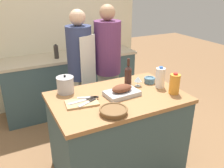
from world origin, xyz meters
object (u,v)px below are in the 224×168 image
(wine_glass_left, at_px, (138,79))
(condiment_bottle_tall, at_px, (107,46))
(stock_pot, at_px, (65,85))
(person_cook_aproned, at_px, (80,69))
(milk_jug, at_px, (160,78))
(person_cook_guest, at_px, (108,64))
(wine_bottle_green, at_px, (128,75))
(mixing_bowl, at_px, (150,80))
(knife_chef, at_px, (84,100))
(knife_paring, at_px, (89,97))
(juice_jug, at_px, (175,84))
(stand_mixer, at_px, (100,42))
(cutting_board, at_px, (82,103))
(condiment_bottle_extra, at_px, (80,51))
(condiment_bottle_short, at_px, (56,52))
(wicker_basket, at_px, (114,111))
(knife_bread, at_px, (88,102))
(roasting_pan, at_px, (122,91))

(wine_glass_left, bearing_deg, condiment_bottle_tall, 77.76)
(stock_pot, bearing_deg, person_cook_aproned, 57.40)
(milk_jug, distance_m, person_cook_guest, 0.89)
(wine_bottle_green, height_order, wine_glass_left, wine_bottle_green)
(mixing_bowl, distance_m, wine_glass_left, 0.17)
(milk_jug, relative_size, knife_chef, 0.79)
(knife_paring, relative_size, person_cook_guest, 0.12)
(juice_jug, height_order, knife_paring, juice_jug)
(stand_mixer, bearing_deg, person_cook_guest, -107.25)
(cutting_board, bearing_deg, condiment_bottle_extra, 70.68)
(stock_pot, relative_size, condiment_bottle_short, 0.91)
(stock_pot, height_order, condiment_bottle_extra, stock_pot)
(wicker_basket, xyz_separation_m, knife_chef, (-0.15, 0.31, -0.01))
(stand_mixer, distance_m, condiment_bottle_tall, 0.19)
(condiment_bottle_short, bearing_deg, condiment_bottle_tall, -0.66)
(knife_bread, xyz_separation_m, stand_mixer, (0.90, 1.73, 0.11))
(cutting_board, xyz_separation_m, wine_glass_left, (0.69, 0.12, 0.07))
(cutting_board, xyz_separation_m, juice_jug, (0.91, -0.20, 0.09))
(person_cook_guest, bearing_deg, wicker_basket, -92.41)
(knife_paring, bearing_deg, stock_pot, 120.13)
(milk_jug, distance_m, person_cook_aproned, 1.06)
(stand_mixer, relative_size, condiment_bottle_short, 1.40)
(stand_mixer, relative_size, person_cook_guest, 0.17)
(wicker_basket, xyz_separation_m, juice_jug, (0.73, 0.09, 0.08))
(condiment_bottle_short, bearing_deg, juice_jug, -66.79)
(mixing_bowl, distance_m, person_cook_aproned, 0.92)
(condiment_bottle_extra, bearing_deg, stand_mixer, 22.63)
(knife_bread, bearing_deg, roasting_pan, 3.83)
(wicker_basket, bearing_deg, condiment_bottle_tall, 65.87)
(roasting_pan, relative_size, person_cook_aproned, 0.21)
(stock_pot, height_order, condiment_bottle_short, condiment_bottle_short)
(wicker_basket, relative_size, person_cook_guest, 0.14)
(condiment_bottle_short, bearing_deg, wine_glass_left, -69.77)
(stock_pot, xyz_separation_m, wine_bottle_green, (0.66, -0.13, 0.04))
(person_cook_guest, bearing_deg, condiment_bottle_tall, 86.27)
(juice_jug, bearing_deg, condiment_bottle_tall, 87.31)
(mixing_bowl, relative_size, wine_bottle_green, 0.41)
(condiment_bottle_short, bearing_deg, condiment_bottle_extra, 0.03)
(wine_glass_left, bearing_deg, condiment_bottle_short, 110.23)
(juice_jug, distance_m, condiment_bottle_tall, 1.73)
(condiment_bottle_extra, bearing_deg, person_cook_guest, -77.69)
(mixing_bowl, height_order, knife_bread, mixing_bowl)
(person_cook_guest, bearing_deg, roasting_pan, -85.75)
(roasting_pan, xyz_separation_m, condiment_bottle_tall, (0.57, 1.53, 0.05))
(milk_jug, bearing_deg, condiment_bottle_tall, 85.89)
(cutting_board, distance_m, condiment_bottle_extra, 1.62)
(stock_pot, bearing_deg, milk_jug, -18.97)
(wicker_basket, bearing_deg, mixing_bowl, 32.41)
(knife_paring, height_order, condiment_bottle_extra, condiment_bottle_extra)
(cutting_board, xyz_separation_m, condiment_bottle_extra, (0.54, 1.53, 0.06))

